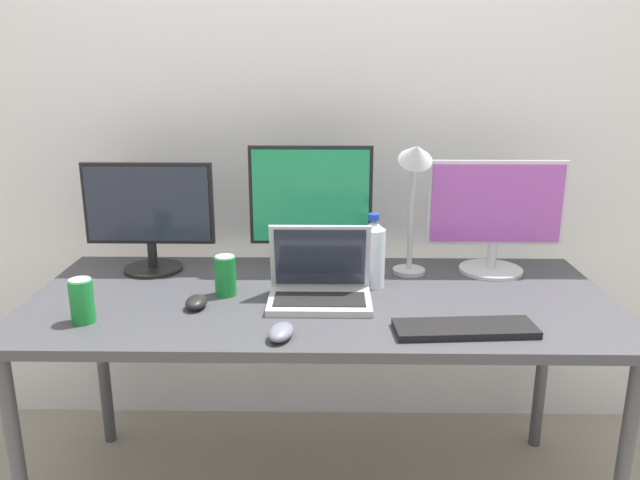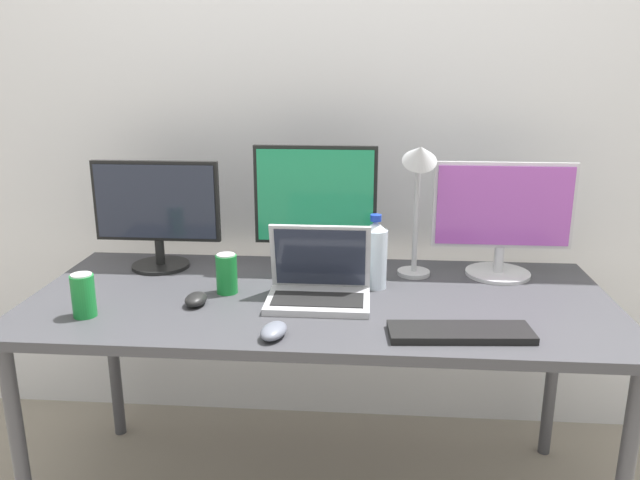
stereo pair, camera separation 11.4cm
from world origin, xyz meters
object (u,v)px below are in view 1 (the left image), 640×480
(monitor_left, at_px, (149,214))
(keyboard_main, at_px, (465,329))
(monitor_center, at_px, (311,207))
(monitor_right, at_px, (495,214))
(mouse_by_keyboard, at_px, (196,302))
(desk_lamp, at_px, (414,182))
(soda_can_by_laptop, at_px, (82,301))
(water_bottle, at_px, (373,253))
(mouse_by_laptop, at_px, (281,332))
(work_desk, at_px, (320,313))
(soda_can_near_keyboard, at_px, (225,276))
(laptop_silver, at_px, (321,284))

(monitor_left, distance_m, keyboard_main, 1.11)
(monitor_center, xyz_separation_m, monitor_right, (0.62, 0.00, -0.02))
(mouse_by_keyboard, bearing_deg, monitor_left, 125.60)
(keyboard_main, bearing_deg, desk_lamp, 97.22)
(monitor_left, relative_size, soda_can_by_laptop, 3.48)
(monitor_left, height_order, water_bottle, monitor_left)
(monitor_center, xyz_separation_m, mouse_by_keyboard, (-0.33, -0.35, -0.21))
(mouse_by_keyboard, distance_m, mouse_by_laptop, 0.34)
(mouse_by_laptop, xyz_separation_m, soda_can_by_laptop, (-0.56, 0.10, 0.04))
(monitor_center, bearing_deg, monitor_left, -179.39)
(mouse_by_laptop, xyz_separation_m, water_bottle, (0.26, 0.40, 0.09))
(work_desk, distance_m, soda_can_by_laptop, 0.70)
(monitor_left, distance_m, monitor_right, 1.17)
(mouse_by_keyboard, bearing_deg, soda_can_near_keyboard, 60.62)
(water_bottle, bearing_deg, keyboard_main, -57.77)
(monitor_left, xyz_separation_m, monitor_right, (1.17, 0.01, 0.00))
(keyboard_main, height_order, mouse_by_keyboard, mouse_by_keyboard)
(soda_can_near_keyboard, relative_size, desk_lamp, 0.26)
(soda_can_near_keyboard, bearing_deg, mouse_by_keyboard, -122.02)
(mouse_by_keyboard, xyz_separation_m, soda_can_near_keyboard, (0.07, 0.11, 0.04))
(monitor_center, bearing_deg, keyboard_main, -49.82)
(monitor_right, relative_size, keyboard_main, 1.22)
(monitor_center, height_order, mouse_by_laptop, monitor_center)
(mouse_by_laptop, xyz_separation_m, desk_lamp, (0.40, 0.49, 0.31))
(soda_can_near_keyboard, bearing_deg, monitor_right, 15.06)
(monitor_left, height_order, monitor_center, monitor_center)
(desk_lamp, bearing_deg, keyboard_main, -78.53)
(monitor_right, relative_size, mouse_by_laptop, 4.31)
(work_desk, distance_m, laptop_silver, 0.12)
(keyboard_main, bearing_deg, water_bottle, 117.99)
(work_desk, relative_size, water_bottle, 7.46)
(desk_lamp, bearing_deg, monitor_center, 170.04)
(keyboard_main, bearing_deg, laptop_silver, 145.60)
(monitor_left, xyz_separation_m, laptop_silver, (0.59, -0.27, -0.15))
(monitor_center, bearing_deg, mouse_by_laptop, -96.41)
(monitor_center, height_order, desk_lamp, desk_lamp)
(keyboard_main, distance_m, mouse_by_laptop, 0.49)
(water_bottle, distance_m, soda_can_near_keyboard, 0.47)
(desk_lamp, bearing_deg, soda_can_by_laptop, -157.57)
(monitor_right, relative_size, mouse_by_keyboard, 4.94)
(monitor_right, xyz_separation_m, soda_can_by_laptop, (-1.24, -0.45, -0.14))
(monitor_center, distance_m, soda_can_by_laptop, 0.78)
(monitor_center, distance_m, mouse_by_laptop, 0.60)
(monitor_left, relative_size, water_bottle, 1.83)
(monitor_right, height_order, water_bottle, monitor_right)
(mouse_by_keyboard, xyz_separation_m, soda_can_by_laptop, (-0.29, -0.11, 0.04))
(soda_can_by_laptop, relative_size, desk_lamp, 0.26)
(water_bottle, bearing_deg, mouse_by_keyboard, -159.50)
(monitor_right, relative_size, laptop_silver, 1.50)
(monitor_left, relative_size, desk_lamp, 0.92)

